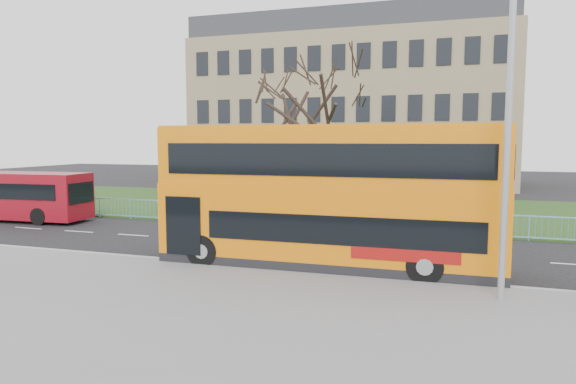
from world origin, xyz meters
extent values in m
plane|color=black|center=(0.00, 0.00, 0.00)|extent=(120.00, 120.00, 0.00)
cube|color=slate|center=(0.00, -6.75, 0.06)|extent=(80.00, 10.50, 0.12)
cube|color=#98989B|center=(0.00, -1.55, 0.07)|extent=(80.00, 0.20, 0.14)
cube|color=#203D16|center=(0.00, 14.30, 0.04)|extent=(80.00, 15.40, 0.08)
cube|color=#857054|center=(-5.00, 35.00, 7.00)|extent=(30.00, 15.00, 14.00)
cube|color=orange|center=(0.79, -0.50, 1.45)|extent=(11.38, 2.89, 2.11)
cube|color=orange|center=(0.79, -0.50, 2.68)|extent=(11.38, 2.89, 0.36)
cube|color=orange|center=(0.79, -0.50, 3.81)|extent=(11.33, 2.84, 1.89)
cube|color=black|center=(1.46, -1.85, 1.53)|extent=(8.75, 0.19, 0.92)
cube|color=black|center=(0.81, -1.84, 3.71)|extent=(10.43, 0.22, 1.03)
cylinder|color=black|center=(-3.24, -1.79, 0.56)|extent=(1.13, 0.32, 1.12)
cylinder|color=black|center=(4.10, -1.66, 0.56)|extent=(1.13, 0.32, 1.12)
cube|color=maroon|center=(-18.37, 4.22, 1.38)|extent=(9.94, 2.82, 2.41)
cylinder|color=black|center=(-15.19, 3.39, 0.45)|extent=(0.91, 0.29, 0.89)
cylinder|color=#9899A0|center=(6.13, -2.87, 4.54)|extent=(0.18, 0.18, 8.84)
camera|label=1|loc=(4.83, -17.27, 4.34)|focal=32.00mm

